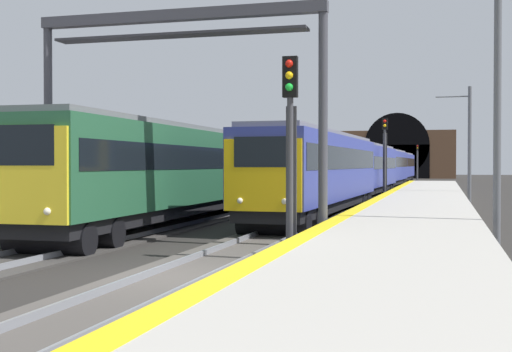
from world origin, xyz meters
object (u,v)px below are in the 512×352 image
Objects in this scene: train_main_approaching at (377,167)px; catenary_mast_far at (496,103)px; railway_signal_mid at (385,153)px; railway_signal_far at (417,160)px; catenary_mast_near at (469,145)px; overhead_signal_gantry at (178,66)px; train_adjacent_platform at (245,167)px; railway_signal_near at (290,138)px.

train_main_approaching is 39.37m from catenary_mast_far.
railway_signal_mid is 58.89m from railway_signal_far.
railway_signal_mid is 0.77× the size of catenary_mast_near.
train_main_approaching is 10.41× the size of catenary_mast_near.
overhead_signal_gantry is (-85.08, 4.35, 2.48)m from railway_signal_far.
railway_signal_far is at bearing 173.23° from train_adjacent_platform.
catenary_mast_near is 0.86× the size of catenary_mast_far.
railway_signal_far is at bearing 4.89° from catenary_mast_near.
railway_signal_near is 0.73× the size of catenary_mast_near.
catenary_mast_far is (-15.54, -12.24, 1.97)m from train_adjacent_platform.
railway_signal_near is 0.55× the size of overhead_signal_gantry.
train_main_approaching is at bearing 23.29° from catenary_mast_near.
train_main_approaching is 45.51m from railway_signal_far.
overhead_signal_gantry is at bearing 7.93° from train_adjacent_platform.
catenary_mast_far is (-84.14, -5.30, 1.15)m from railway_signal_far.
catenary_mast_near is at bearing -22.53° from overhead_signal_gantry.
train_main_approaching is 42.77m from railway_signal_near.
train_adjacent_platform is at bearing -5.77° from railway_signal_far.
railway_signal_far is at bearing -180.00° from railway_signal_near.
catenary_mast_far is at bearing -84.46° from overhead_signal_gantry.
train_adjacent_platform is at bearing -160.50° from railway_signal_near.
railway_signal_mid is at bearing -9.42° from overhead_signal_gantry.
train_main_approaching is at bearing -3.74° from overhead_signal_gantry.
railway_signal_far reaches higher than train_main_approaching.
catenary_mast_near is (-61.84, -5.29, 0.55)m from railway_signal_far.
catenary_mast_far reaches higher than railway_signal_far.
catenary_mast_far reaches higher than overhead_signal_gantry.
overhead_signal_gantry is (-39.61, 2.59, 3.39)m from train_main_approaching.
railway_signal_mid reaches higher than train_main_approaching.
catenary_mast_near is at bearing 168.65° from railway_signal_near.
railway_signal_far is (58.89, -0.00, -0.08)m from railway_signal_mid.
railway_signal_mid reaches higher than train_adjacent_platform.
catenary_mast_near reaches higher than train_adjacent_platform.
overhead_signal_gantry is 1.13× the size of catenary_mast_far.
railway_signal_far is at bearing 179.29° from train_main_approaching.
railway_signal_near is 0.97× the size of railway_signal_far.
train_adjacent_platform is at bearing 8.93° from overhead_signal_gantry.
railway_signal_mid is 6.08m from catenary_mast_near.
train_adjacent_platform is at bearing -11.11° from train_main_approaching.
catenary_mast_far is (-25.25, -5.30, 1.08)m from railway_signal_mid.
catenary_mast_near is (23.24, -9.64, -1.94)m from overhead_signal_gantry.
overhead_signal_gantry is at bearing -2.93° from railway_signal_far.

